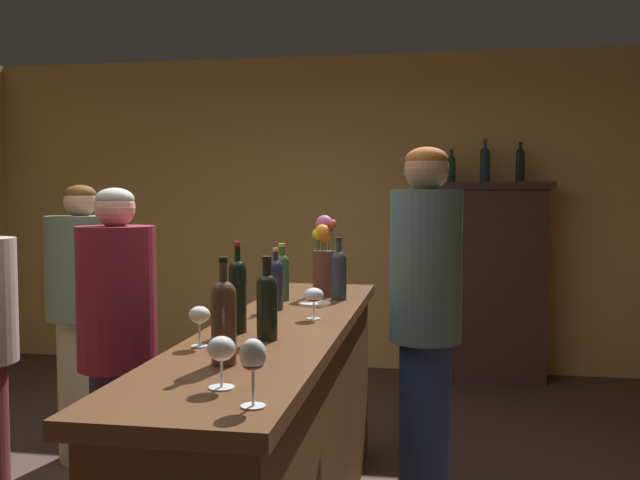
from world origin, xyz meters
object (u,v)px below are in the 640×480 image
Objects in this scene: display_bottle_midleft at (485,163)px; bartender at (425,319)px; flower_arrangement at (324,257)px; wine_bottle_malbec at (276,282)px; wine_bottle_merlot at (282,274)px; display_cabinet at (484,277)px; wine_bottle_pinot at (238,293)px; wine_bottle_chardonnay at (339,272)px; wine_bottle_rose at (267,303)px; display_bottle_center at (520,164)px; wine_bottle_riesling at (224,318)px; patron_near_entrance at (83,312)px; bar_counter at (282,442)px; wine_glass_rear at (221,351)px; wine_glass_front at (199,316)px; display_bottle_left at (451,167)px; cheese_plate at (315,304)px; wine_glass_mid at (253,359)px; patron_redhead at (117,351)px; wine_glass_spare at (314,296)px.

display_bottle_midleft reaches higher than bartender.
bartender is (0.52, -0.43, -0.23)m from flower_arrangement.
wine_bottle_merlot is at bearing 96.78° from wine_bottle_malbec.
wine_bottle_pinot is at bearing -108.77° from display_cabinet.
wine_bottle_chardonnay is at bearing -109.69° from display_cabinet.
wine_bottle_rose is 1.06× the size of wine_bottle_merlot.
display_bottle_center is (1.25, 3.42, 0.65)m from wine_bottle_rose.
patron_near_entrance is at bearing 129.60° from wine_bottle_riesling.
wine_bottle_riesling is 1.16× the size of wine_bottle_merlot.
bar_counter is 0.87m from wine_bottle_merlot.
display_bottle_midleft is (0.97, 3.42, 0.65)m from wine_bottle_rose.
wine_bottle_pinot reaches higher than wine_glass_rear.
wine_glass_rear is (0.17, -0.75, -0.05)m from wine_bottle_pinot.
wine_bottle_rose is at bearing -91.04° from flower_arrangement.
bar_counter is at bearing 27.50° from bartender.
wine_bottle_pinot is at bearing 77.61° from wine_glass_front.
wine_glass_rear is (0.23, -0.48, -0.00)m from wine_glass_front.
wine_bottle_malbec reaches higher than wine_glass_rear.
display_bottle_midleft is 2.86m from bartender.
wine_glass_front is 1.14m from bartender.
display_cabinet is 0.94m from display_bottle_left.
bar_counter is 0.78m from wine_glass_front.
wine_glass_rear is at bearing -24.67° from patron_near_entrance.
display_bottle_center is at bearing 64.73° from cheese_plate.
display_bottle_center is at bearing -0.00° from display_bottle_midleft.
wine_glass_front reaches higher than cheese_plate.
display_bottle_left is 0.18× the size of patron_near_entrance.
display_cabinet is 5.76× the size of wine_bottle_merlot.
wine_glass_front is 1.31m from flower_arrangement.
bartender is (0.70, -0.22, -0.16)m from wine_bottle_merlot.
display_cabinet reaches higher than wine_bottle_chardonnay.
patron_near_entrance is (-1.54, 2.02, -0.26)m from wine_glass_mid.
display_bottle_center reaches higher than patron_redhead.
display_bottle_midleft is (0.95, 2.28, 0.58)m from flower_arrangement.
display_bottle_midleft is at bearing 76.88° from wine_glass_rear.
display_bottle_center reaches higher than wine_bottle_riesling.
wine_glass_spare is 0.38× the size of display_bottle_midleft.
wine_bottle_merlot is at bearing -109.18° from display_bottle_left.
display_bottle_left reaches higher than wine_glass_spare.
wine_glass_rear is 4.21m from display_bottle_midleft.
display_bottle_center is 0.20× the size of patron_near_entrance.
patron_redhead reaches higher than bar_counter.
display_bottle_center is 2.91m from bartender.
bartender reaches higher than cheese_plate.
cheese_plate is (-0.95, -2.59, 0.15)m from display_cabinet.
wine_glass_mid reaches higher than wine_glass_rear.
patron_near_entrance reaches higher than wine_glass_mid.
patron_redhead reaches higher than wine_glass_front.
wine_glass_spare is 0.40m from cheese_plate.
display_bottle_left is (0.75, 3.79, 0.61)m from wine_bottle_riesling.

